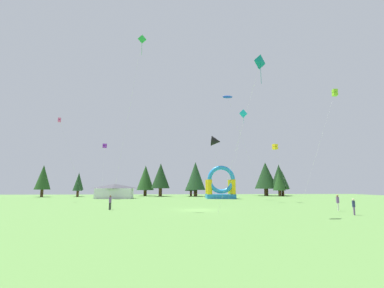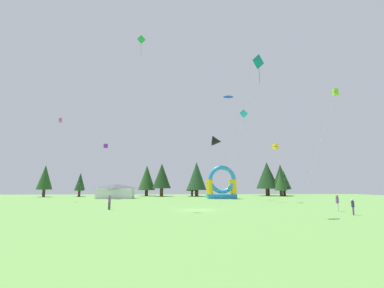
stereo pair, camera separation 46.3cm
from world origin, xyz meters
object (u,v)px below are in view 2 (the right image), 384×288
Objects in this scene: person_left_edge at (109,201)px; person_near_camera at (337,201)px; kite_green_diamond at (141,43)px; kite_blue_parafoil at (228,97)px; kite_black_delta at (217,141)px; person_far_side at (353,205)px; kite_teal_diamond at (259,63)px; kite_purple_box at (106,146)px; festival_tent at (116,191)px; inflatable_red_slide at (222,187)px; kite_cyan_diamond at (244,114)px; kite_lime_box at (335,92)px; kite_pink_box at (61,121)px; kite_yellow_box at (276,147)px.

person_near_camera reaches higher than person_left_edge.
kite_blue_parafoil is at bearing 56.35° from kite_green_diamond.
person_left_edge is (-17.24, -27.55, -12.02)m from kite_black_delta.
kite_black_delta is at bearing -116.41° from person_far_side.
kite_teal_diamond reaches higher than person_far_side.
kite_teal_diamond is (24.73, -35.52, 3.83)m from kite_purple_box.
inflatable_red_slide is at bearing -6.27° from festival_tent.
kite_cyan_diamond is 0.93× the size of kite_lime_box.
kite_teal_diamond is at bearing -92.55° from inflatable_red_slide.
kite_purple_box is 31.70m from kite_green_diamond.
kite_cyan_diamond is 28.23m from person_far_side.
kite_teal_diamond reaches higher than person_near_camera.
kite_teal_diamond is 37.34m from inflatable_red_slide.
kite_pink_box is at bearing 140.06° from kite_teal_diamond.
kite_green_diamond is 2.83× the size of festival_tent.
kite_yellow_box is at bearing -154.06° from person_near_camera.
person_left_edge is 26.54m from person_near_camera.
festival_tent is at bearing 173.73° from inflatable_red_slide.
kite_blue_parafoil reaches higher than kite_cyan_diamond.
kite_lime_box is at bearing 169.44° from person_near_camera.
kite_blue_parafoil reaches higher than person_near_camera.
kite_yellow_box reaches higher than festival_tent.
person_near_camera is (40.76, -22.05, -14.19)m from kite_pink_box.
kite_teal_diamond is 46.05m from festival_tent.
kite_cyan_diamond is 11.45m from kite_blue_parafoil.
kite_pink_box is at bearing -169.40° from kite_blue_parafoil.
kite_green_diamond is 16.66m from kite_teal_diamond.
person_far_side is 4.25m from person_near_camera.
kite_teal_diamond is at bearing -67.62° from person_left_edge.
kite_blue_parafoil reaches higher than kite_pink_box.
kite_lime_box is 1.12× the size of kite_teal_diamond.
kite_teal_diamond reaches higher than kite_black_delta.
kite_green_diamond is 31.23m from person_near_camera.
kite_green_diamond is 14.20× the size of person_far_side.
kite_green_diamond is 29.18m from kite_yellow_box.
kite_green_diamond is 29.83m from kite_blue_parafoil.
kite_cyan_diamond is at bearing -28.62° from festival_tent.
kite_black_delta is 33.02m from kite_pink_box.
kite_purple_box is (-25.33, 0.48, -1.26)m from kite_black_delta.
festival_tent is (-31.28, 37.81, 0.70)m from person_far_side.
inflatable_red_slide is at bearing 87.45° from kite_teal_diamond.
kite_black_delta is at bearing 122.57° from kite_yellow_box.
inflatable_red_slide is (18.20, 27.51, 1.64)m from person_left_edge.
kite_pink_box is at bearing -72.75° from person_far_side.
festival_tent is at bearing 149.01° from kite_lime_box.
kite_purple_box is at bearing 156.69° from kite_cyan_diamond.
kite_cyan_diamond reaches higher than festival_tent.
kite_green_diamond is at bearing -123.65° from kite_blue_parafoil.
kite_blue_parafoil is at bearing 10.60° from kite_pink_box.
person_far_side is 0.93× the size of person_left_edge.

